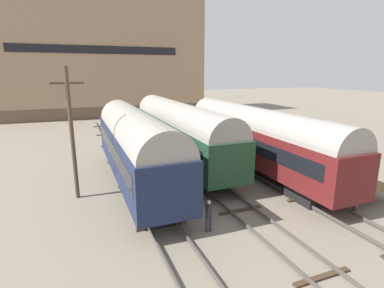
# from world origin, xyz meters

# --- Properties ---
(ground_plane) EXTENTS (200.00, 200.00, 0.00)m
(ground_plane) POSITION_xyz_m (0.00, 0.00, 0.00)
(ground_plane) COLOR slate
(track_left) EXTENTS (2.60, 60.00, 0.26)m
(track_left) POSITION_xyz_m (-4.57, 0.00, 0.14)
(track_left) COLOR #4C4742
(track_left) RESTS_ON ground
(track_middle) EXTENTS (2.60, 60.00, 0.26)m
(track_middle) POSITION_xyz_m (0.00, 0.00, 0.14)
(track_middle) COLOR #4C4742
(track_middle) RESTS_ON ground
(track_right) EXTENTS (2.60, 60.00, 0.26)m
(track_right) POSITION_xyz_m (4.57, 0.00, 0.14)
(track_right) COLOR #4C4742
(track_right) RESTS_ON ground
(train_car_green) EXTENTS (3.08, 18.43, 5.08)m
(train_car_green) POSITION_xyz_m (0.00, 7.27, 2.88)
(train_car_green) COLOR black
(train_car_green) RESTS_ON ground
(train_car_navy) EXTENTS (3.10, 15.33, 5.19)m
(train_car_navy) POSITION_xyz_m (-4.57, 2.99, 2.92)
(train_car_navy) COLOR black
(train_car_navy) RESTS_ON ground
(train_car_maroon) EXTENTS (2.91, 18.27, 4.97)m
(train_car_maroon) POSITION_xyz_m (4.57, 2.78, 2.83)
(train_car_maroon) COLOR black
(train_car_maroon) RESTS_ON ground
(station_platform) EXTENTS (3.19, 15.77, 0.99)m
(station_platform) POSITION_xyz_m (7.48, 2.41, 0.92)
(station_platform) COLOR brown
(station_platform) RESTS_ON ground
(bench) EXTENTS (1.40, 0.40, 0.91)m
(bench) POSITION_xyz_m (7.43, 5.85, 1.48)
(bench) COLOR brown
(bench) RESTS_ON station_platform
(person_worker) EXTENTS (0.32, 0.32, 1.64)m
(person_worker) POSITION_xyz_m (-2.58, -4.32, 0.98)
(person_worker) COLOR #282833
(person_worker) RESTS_ON ground
(utility_pole) EXTENTS (1.80, 0.24, 7.91)m
(utility_pole) POSITION_xyz_m (-8.40, 2.35, 4.12)
(utility_pole) COLOR #473828
(utility_pole) RESTS_ON ground
(warehouse_building) EXTENTS (36.34, 11.72, 19.75)m
(warehouse_building) POSITION_xyz_m (-3.84, 40.27, 9.87)
(warehouse_building) COLOR brown
(warehouse_building) RESTS_ON ground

